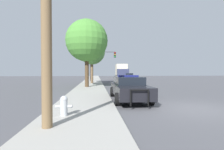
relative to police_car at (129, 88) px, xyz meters
The scene contains 9 objects.
ground_plane 3.73m from the police_car, 46.89° to the right, with size 110.00×110.00×0.00m, color #4F4F54.
sidewalk_left 3.79m from the police_car, 134.30° to the right, with size 3.00×110.00×0.13m.
police_car is the anchor object (origin of this frame).
fire_hydrant 5.14m from the police_car, 128.57° to the right, with size 0.62×0.27×0.74m.
traffic_light 17.85m from the police_car, 93.86° to the left, with size 4.22×0.35×4.90m.
car_background_oncoming 26.76m from the police_car, 79.13° to the left, with size 1.99×4.47×1.32m.
box_truck 30.31m from the police_car, 82.40° to the left, with size 2.99×7.95×3.41m.
tree_sidewalk_mid 14.41m from the police_car, 100.50° to the left, with size 3.63×3.63×6.18m.
tree_sidewalk_near 9.43m from the police_car, 110.44° to the left, with size 4.40×4.40×7.06m.
Camera 1 is at (-4.52, -7.91, 1.79)m, focal length 28.00 mm.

